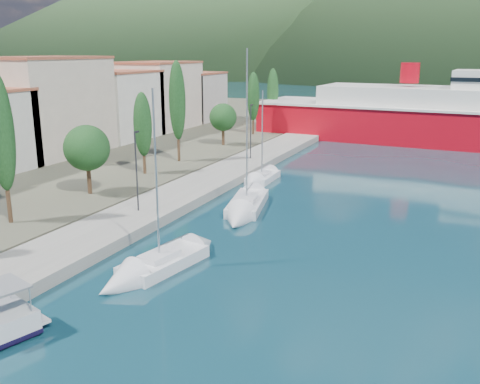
% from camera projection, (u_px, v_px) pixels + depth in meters
% --- Properties ---
extents(ground, '(1400.00, 1400.00, 0.00)m').
position_uv_depth(ground, '(414.00, 104.00, 130.30)').
color(ground, '#123B49').
extents(quay, '(5.00, 88.00, 0.80)m').
position_uv_depth(quay, '(204.00, 184.00, 50.51)').
color(quay, gray).
rests_on(quay, ground).
extents(town_buildings, '(9.20, 69.20, 11.30)m').
position_uv_depth(town_buildings, '(82.00, 108.00, 67.77)').
color(town_buildings, beige).
rests_on(town_buildings, land_strip).
extents(tree_row, '(3.88, 63.66, 10.96)m').
position_uv_depth(tree_row, '(163.00, 119.00, 55.59)').
color(tree_row, '#47301E').
rests_on(tree_row, land_strip).
extents(lamp_posts, '(0.15, 44.61, 6.06)m').
position_uv_depth(lamp_posts, '(138.00, 168.00, 40.17)').
color(lamp_posts, '#2D2D33').
rests_on(lamp_posts, quay).
extents(sailboat_near, '(3.76, 8.35, 11.58)m').
position_uv_depth(sailboat_near, '(141.00, 273.00, 30.48)').
color(sailboat_near, silver).
rests_on(sailboat_near, ground).
extents(sailboat_mid, '(4.58, 9.91, 13.80)m').
position_uv_depth(sailboat_mid, '(242.00, 212.00, 42.00)').
color(sailboat_mid, silver).
rests_on(sailboat_mid, ground).
extents(sailboat_far, '(2.25, 6.69, 9.78)m').
position_uv_depth(sailboat_far, '(257.00, 181.00, 52.10)').
color(sailboat_far, silver).
rests_on(sailboat_far, ground).
extents(ferry, '(58.91, 15.14, 11.59)m').
position_uv_depth(ferry, '(469.00, 119.00, 73.07)').
color(ferry, '#B70715').
rests_on(ferry, ground).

